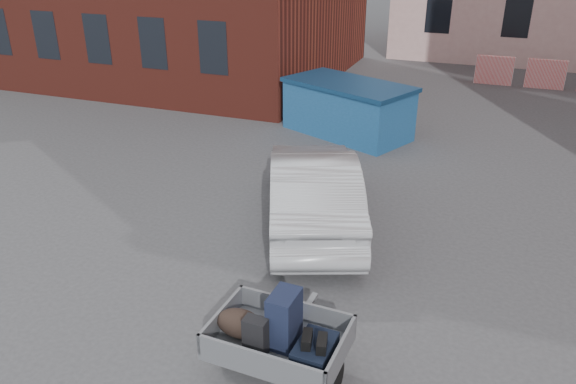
% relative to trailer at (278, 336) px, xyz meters
% --- Properties ---
extents(ground, '(120.00, 120.00, 0.00)m').
position_rel_trailer_xyz_m(ground, '(-0.74, 1.35, -0.61)').
color(ground, '#38383A').
rests_on(ground, ground).
extents(barriers, '(4.70, 0.18, 1.00)m').
position_rel_trailer_xyz_m(barriers, '(3.46, 16.35, -0.11)').
color(barriers, red).
rests_on(barriers, ground).
extents(trailer, '(1.64, 1.83, 1.20)m').
position_rel_trailer_xyz_m(trailer, '(0.00, 0.00, 0.00)').
color(trailer, black).
rests_on(trailer, ground).
extents(dumpster, '(3.80, 2.97, 1.42)m').
position_rel_trailer_xyz_m(dumpster, '(-1.68, 9.17, 0.11)').
color(dumpster, '#1B4E84').
rests_on(dumpster, ground).
extents(silver_car, '(3.06, 4.65, 1.45)m').
position_rel_trailer_xyz_m(silver_car, '(-0.88, 3.93, 0.12)').
color(silver_car, '#A4A7AC').
rests_on(silver_car, ground).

